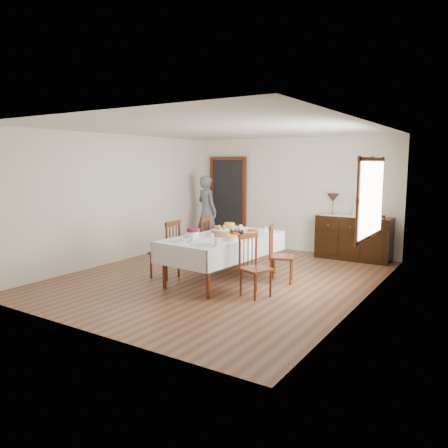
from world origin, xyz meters
The scene contains 26 objects.
ground centered at (0.00, 0.00, 0.00)m, with size 6.00×6.00×0.00m, color brown.
room_shell centered at (-0.15, 0.42, 1.64)m, with size 5.02×6.02×2.65m.
dining_table centered at (0.13, -0.15, 0.69)m, with size 1.33×2.36×0.78m.
chair_left_near centered at (-0.77, -0.56, 0.52)m, with size 0.44×0.44×1.03m.
chair_left_far centered at (-0.73, 0.34, 0.51)m, with size 0.50×0.50×1.01m.
chair_right_near centered at (1.01, -0.64, 0.48)m, with size 0.50×0.50×0.95m.
chair_right_far centered at (0.99, 0.29, 0.50)m, with size 0.52×0.52×0.98m.
sideboard centered at (1.56, 2.72, 0.46)m, with size 1.53×0.56×0.92m.
person centered at (-1.89, 2.28, 0.92)m, with size 0.58×0.37×1.84m, color slate.
bread_basket centered at (0.10, -0.17, 0.85)m, with size 0.32×0.32×0.18m.
egg_basket centered at (0.19, 0.20, 0.82)m, with size 0.28×0.28×0.11m.
ham_platter_a centered at (-0.13, 0.04, 0.81)m, with size 0.33×0.33×0.11m.
ham_platter_b centered at (0.41, -0.20, 0.81)m, with size 0.30×0.30×0.11m.
beet_bowl centered at (-0.25, -0.52, 0.86)m, with size 0.23×0.23×0.17m.
carrot_bowl centered at (0.51, 0.22, 0.83)m, with size 0.24×0.24×0.10m.
pineapple_bowl centered at (-0.14, 0.50, 0.84)m, with size 0.25×0.25×0.13m.
casserole_dish centered at (0.48, -0.44, 0.82)m, with size 0.25×0.25×0.08m.
butter_dish centered at (0.00, -0.35, 0.82)m, with size 0.15×0.10×0.07m.
setting_left centered at (-0.12, -0.92, 0.80)m, with size 0.43×0.31×0.10m.
setting_right centered at (0.40, -1.00, 0.80)m, with size 0.43×0.31×0.10m.
glass_far_a centered at (0.04, 0.62, 0.83)m, with size 0.07×0.07×0.10m.
glass_far_b centered at (0.59, 0.57, 0.83)m, with size 0.06×0.06×0.10m.
runner centered at (1.53, 2.70, 0.92)m, with size 1.30×0.35×0.01m.
table_lamp centered at (1.09, 2.74, 1.27)m, with size 0.26×0.26×0.46m.
picture_frame centered at (1.66, 2.64, 1.06)m, with size 0.22×0.08×0.28m.
deco_bowl centered at (2.08, 2.69, 0.95)m, with size 0.20×0.20×0.06m.
Camera 1 is at (4.13, -6.37, 2.03)m, focal length 35.00 mm.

